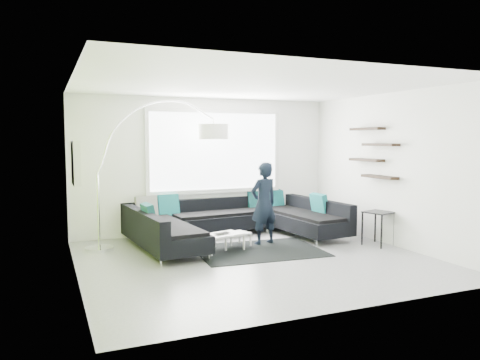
{
  "coord_description": "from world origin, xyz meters",
  "views": [
    {
      "loc": [
        -3.13,
        -6.8,
        1.95
      ],
      "look_at": [
        0.11,
        0.9,
        1.22
      ],
      "focal_mm": 35.0,
      "sensor_mm": 36.0,
      "label": 1
    }
  ],
  "objects_px": {
    "laptop": "(224,234)",
    "side_table": "(378,228)",
    "sectional_sofa": "(237,222)",
    "coffee_table": "(228,241)",
    "arc_lamp": "(97,175)",
    "person": "(264,203)"
  },
  "relations": [
    {
      "from": "laptop",
      "to": "side_table",
      "type": "bearing_deg",
      "value": -31.0
    },
    {
      "from": "sectional_sofa",
      "to": "laptop",
      "type": "bearing_deg",
      "value": -132.04
    },
    {
      "from": "sectional_sofa",
      "to": "side_table",
      "type": "bearing_deg",
      "value": -36.04
    },
    {
      "from": "side_table",
      "to": "coffee_table",
      "type": "bearing_deg",
      "value": 163.88
    },
    {
      "from": "side_table",
      "to": "laptop",
      "type": "relative_size",
      "value": 1.8
    },
    {
      "from": "arc_lamp",
      "to": "person",
      "type": "bearing_deg",
      "value": -12.35
    },
    {
      "from": "side_table",
      "to": "person",
      "type": "bearing_deg",
      "value": 154.59
    },
    {
      "from": "coffee_table",
      "to": "side_table",
      "type": "height_order",
      "value": "side_table"
    },
    {
      "from": "side_table",
      "to": "laptop",
      "type": "bearing_deg",
      "value": 167.99
    },
    {
      "from": "sectional_sofa",
      "to": "person",
      "type": "bearing_deg",
      "value": -56.46
    },
    {
      "from": "side_table",
      "to": "person",
      "type": "relative_size",
      "value": 0.41
    },
    {
      "from": "coffee_table",
      "to": "person",
      "type": "xyz_separation_m",
      "value": [
        0.77,
        0.13,
        0.61
      ]
    },
    {
      "from": "coffee_table",
      "to": "side_table",
      "type": "relative_size",
      "value": 1.51
    },
    {
      "from": "person",
      "to": "laptop",
      "type": "height_order",
      "value": "person"
    },
    {
      "from": "sectional_sofa",
      "to": "arc_lamp",
      "type": "distance_m",
      "value": 2.72
    },
    {
      "from": "laptop",
      "to": "coffee_table",
      "type": "bearing_deg",
      "value": 31.75
    },
    {
      "from": "sectional_sofa",
      "to": "arc_lamp",
      "type": "height_order",
      "value": "arc_lamp"
    },
    {
      "from": "sectional_sofa",
      "to": "person",
      "type": "xyz_separation_m",
      "value": [
        0.36,
        -0.44,
        0.4
      ]
    },
    {
      "from": "side_table",
      "to": "laptop",
      "type": "xyz_separation_m",
      "value": [
        -2.82,
        0.6,
        0.01
      ]
    },
    {
      "from": "sectional_sofa",
      "to": "arc_lamp",
      "type": "relative_size",
      "value": 1.52
    },
    {
      "from": "coffee_table",
      "to": "laptop",
      "type": "bearing_deg",
      "value": -144.97
    },
    {
      "from": "coffee_table",
      "to": "sectional_sofa",
      "type": "bearing_deg",
      "value": 38.26
    }
  ]
}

